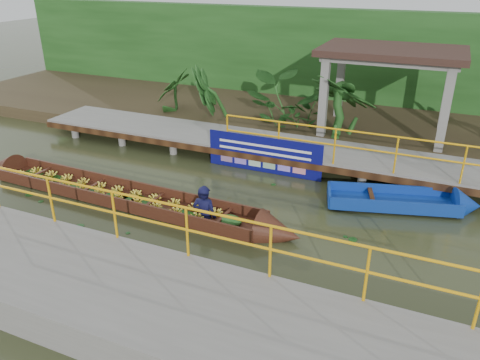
% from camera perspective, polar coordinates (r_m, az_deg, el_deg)
% --- Properties ---
extents(ground, '(80.00, 80.00, 0.00)m').
position_cam_1_polar(ground, '(11.78, -2.31, -3.34)').
color(ground, '#2A2F17').
rests_on(ground, ground).
extents(land_strip, '(30.00, 8.00, 0.45)m').
position_cam_1_polar(land_strip, '(18.24, 8.00, 7.53)').
color(land_strip, '#352A1A').
rests_on(land_strip, ground).
extents(far_dock, '(16.00, 2.06, 1.66)m').
position_cam_1_polar(far_dock, '(14.47, 3.62, 4.19)').
color(far_dock, slate).
rests_on(far_dock, ground).
extents(near_dock, '(18.00, 2.40, 1.73)m').
position_cam_1_polar(near_dock, '(8.16, -9.01, -15.54)').
color(near_dock, slate).
rests_on(near_dock, ground).
extents(pavilion, '(4.40, 3.00, 3.00)m').
position_cam_1_polar(pavilion, '(15.95, 18.00, 13.73)').
color(pavilion, slate).
rests_on(pavilion, ground).
extents(foliage_backdrop, '(30.00, 0.80, 4.00)m').
position_cam_1_polar(foliage_backdrop, '(20.19, 10.35, 14.23)').
color(foliage_backdrop, '#1A4215').
rests_on(foliage_backdrop, ground).
extents(vendor_boat, '(9.67, 1.28, 2.08)m').
position_cam_1_polar(vendor_boat, '(12.20, -13.08, -1.80)').
color(vendor_boat, '#37160F').
rests_on(vendor_boat, ground).
extents(moored_blue_boat, '(3.82, 1.89, 0.88)m').
position_cam_1_polar(moored_blue_boat, '(12.53, 22.07, -2.67)').
color(moored_blue_boat, navy).
rests_on(moored_blue_boat, ground).
extents(blue_banner, '(3.46, 0.04, 1.08)m').
position_cam_1_polar(blue_banner, '(13.55, 2.94, 3.11)').
color(blue_banner, '#0B0D5F').
rests_on(blue_banner, ground).
extents(tropical_plants, '(14.46, 1.46, 1.82)m').
position_cam_1_polar(tropical_plants, '(15.53, 11.40, 8.62)').
color(tropical_plants, '#1A4215').
rests_on(tropical_plants, ground).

